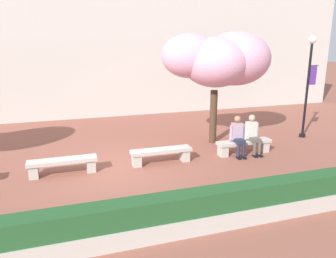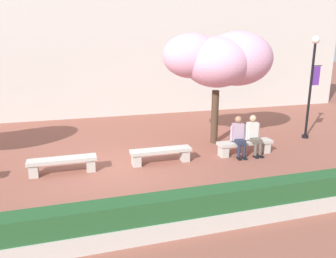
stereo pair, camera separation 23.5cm
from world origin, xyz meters
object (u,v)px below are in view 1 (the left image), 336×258
object	(u,v)px
stone_bench_near_east	(244,145)
lamp_post_with_banner	(309,78)
person_seated_left	(238,134)
stone_bench_near_west	(63,164)
cherry_tree_main	(219,60)
person_seated_right	(253,133)
stone_bench_center	(161,154)

from	to	relation	value
stone_bench_near_east	lamp_post_with_banner	distance (m)	3.94
person_seated_left	lamp_post_with_banner	size ratio (longest dim) A/B	0.34
stone_bench_near_west	cherry_tree_main	bearing A→B (deg)	16.03
person_seated_right	cherry_tree_main	distance (m)	2.84
stone_bench_near_west	stone_bench_center	bearing A→B (deg)	0.00
person_seated_right	stone_bench_center	bearing A→B (deg)	179.02
stone_bench_near_east	person_seated_right	world-z (taller)	person_seated_right
person_seated_right	lamp_post_with_banner	xyz separation A→B (m)	(2.97, 1.10, 1.59)
stone_bench_near_west	lamp_post_with_banner	world-z (taller)	lamp_post_with_banner
person_seated_right	cherry_tree_main	xyz separation A→B (m)	(-0.51, 1.62, 2.28)
person_seated_left	cherry_tree_main	size ratio (longest dim) A/B	0.33
lamp_post_with_banner	stone_bench_near_east	bearing A→B (deg)	-162.06
stone_bench_near_west	cherry_tree_main	world-z (taller)	cherry_tree_main
stone_bench_center	stone_bench_near_east	world-z (taller)	same
stone_bench_near_west	person_seated_right	size ratio (longest dim) A/B	1.44
person_seated_right	person_seated_left	bearing A→B (deg)	179.95
stone_bench_center	lamp_post_with_banner	bearing A→B (deg)	9.77
cherry_tree_main	lamp_post_with_banner	distance (m)	3.59
stone_bench_near_east	person_seated_left	distance (m)	0.48
stone_bench_near_west	cherry_tree_main	distance (m)	6.27
person_seated_right	stone_bench_near_east	bearing A→B (deg)	168.66
stone_bench_near_west	person_seated_left	world-z (taller)	person_seated_left
stone_bench_center	cherry_tree_main	distance (m)	4.05
stone_bench_near_west	person_seated_left	distance (m)	5.44
stone_bench_near_west	person_seated_left	xyz separation A→B (m)	(5.42, -0.05, 0.39)
stone_bench_near_west	stone_bench_near_east	distance (m)	5.70
person_seated_left	cherry_tree_main	distance (m)	2.80
stone_bench_center	lamp_post_with_banner	distance (m)	6.49
cherry_tree_main	lamp_post_with_banner	world-z (taller)	cherry_tree_main
person_seated_left	cherry_tree_main	xyz separation A→B (m)	(0.03, 1.62, 2.28)
person_seated_right	lamp_post_with_banner	size ratio (longest dim) A/B	0.34
person_seated_left	stone_bench_near_west	bearing A→B (deg)	179.44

